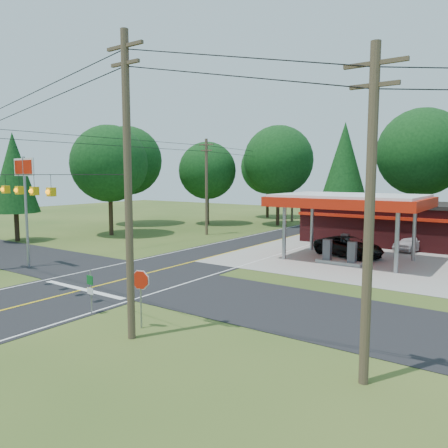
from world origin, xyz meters
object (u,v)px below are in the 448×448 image
Objects in this scene: sedan_car at (413,242)px; big_stop_sign at (25,185)px; gas_canopy at (350,203)px; octagonal_stop_sign at (140,285)px; suv_car at (349,247)px.

sedan_car is 0.55× the size of big_stop_sign.
big_stop_sign is at bearing -138.56° from gas_canopy.
gas_canopy is 4.31× the size of octagonal_stop_sign.
big_stop_sign is 15.99m from octagonal_stop_sign.
suv_car is at bearing 108.43° from gas_canopy.
suv_car is at bearing 45.02° from big_stop_sign.
sedan_car is at bearing 66.82° from gas_canopy.
gas_canopy is 19.27m from octagonal_stop_sign.
suv_car is 20.60m from octagonal_stop_sign.
gas_canopy is 1.41× the size of big_stop_sign.
suv_car is 1.33× the size of sedan_car.
big_stop_sign is (-16.50, -16.51, 4.88)m from suv_car.
suv_car is at bearing -105.76° from sedan_car.
big_stop_sign is (-17.00, -15.01, 1.38)m from gas_canopy.
sedan_car is (3.00, 7.00, -3.56)m from gas_canopy.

